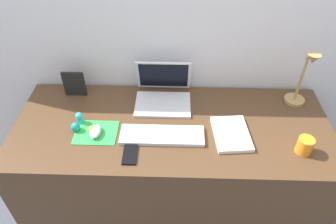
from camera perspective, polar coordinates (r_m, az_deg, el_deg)
name	(u,v)px	position (r m, az deg, el deg)	size (l,w,h in m)	color
ground_plane	(171,206)	(2.20, 0.60, -16.47)	(6.00, 6.00, 0.00)	#474C56
back_wall	(174,68)	(1.85, 1.05, 7.96)	(2.83, 0.05, 1.70)	silver
desk	(172,171)	(1.90, 0.68, -10.50)	(1.63, 0.65, 0.74)	#4C331E
laptop	(163,91)	(1.76, -0.87, 3.73)	(0.30, 0.26, 0.21)	silver
keyboard	(162,135)	(1.56, -1.06, -4.20)	(0.41, 0.13, 0.02)	silver
mousepad	(96,133)	(1.63, -12.75, -3.60)	(0.21, 0.17, 0.00)	green
mouse	(95,131)	(1.60, -12.88, -3.41)	(0.06, 0.10, 0.03)	silver
cell_phone	(130,154)	(1.50, -6.82, -7.45)	(0.06, 0.13, 0.01)	black
desk_lamp	(303,80)	(1.80, 22.99, 5.22)	(0.11, 0.14, 0.33)	#A5844C
notebook_pad	(231,134)	(1.60, 11.26, -3.85)	(0.17, 0.24, 0.02)	silver
picture_frame	(74,84)	(1.85, -16.44, 4.85)	(0.12, 0.02, 0.15)	black
coffee_mug	(305,145)	(1.60, 23.30, -5.52)	(0.07, 0.07, 0.08)	orange
toy_figurine_cyan	(79,118)	(1.68, -15.58, -0.97)	(0.04, 0.04, 0.07)	#28B7CC
toy_figurine_teal	(76,127)	(1.65, -16.21, -2.61)	(0.04, 0.04, 0.05)	teal
toy_figurine_lime	(92,130)	(1.62, -13.49, -3.08)	(0.04, 0.04, 0.04)	#8CDB33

